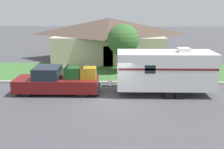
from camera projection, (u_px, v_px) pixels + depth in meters
name	position (u px, v px, depth m)	size (l,w,h in m)	color
ground_plane	(113.00, 100.00, 16.56)	(120.00, 120.00, 0.00)	#47474C
curb_strip	(114.00, 82.00, 20.16)	(80.00, 0.30, 0.14)	#999993
lawn_strip	(114.00, 71.00, 23.69)	(80.00, 7.00, 0.03)	#3D6B33
house_across_street	(109.00, 38.00, 28.57)	(12.80, 8.12, 4.73)	beige
pickup_truck	(58.00, 81.00, 17.69)	(5.98, 2.02, 2.04)	black
travel_trailer	(165.00, 70.00, 17.32)	(7.75, 2.35, 3.30)	black
mailbox	(150.00, 68.00, 20.58)	(0.48, 0.20, 1.38)	brown
tree_in_yard	(123.00, 40.00, 22.68)	(2.89, 2.89, 4.50)	brown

